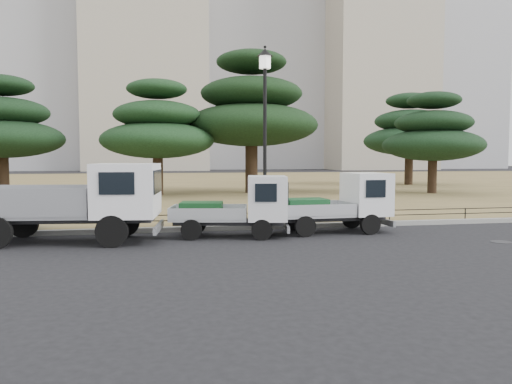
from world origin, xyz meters
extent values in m
plane|color=black|center=(0.00, 0.00, 0.00)|extent=(220.00, 220.00, 0.00)
cube|color=olive|center=(0.00, 30.60, 0.07)|extent=(120.00, 56.00, 0.15)
cube|color=gray|center=(0.00, 2.60, 0.08)|extent=(120.00, 0.25, 0.16)
cylinder|color=black|center=(-4.31, 0.05, 0.44)|extent=(0.89, 0.28, 0.87)
cylinder|color=black|center=(-4.09, 1.95, 0.44)|extent=(0.89, 0.28, 0.87)
cylinder|color=black|center=(-7.08, 2.30, 0.44)|extent=(0.89, 0.28, 0.87)
cube|color=#2D2D30|center=(-5.65, 1.17, 0.66)|extent=(4.95, 1.60, 0.15)
cube|color=gray|center=(-6.52, 1.27, 1.17)|extent=(3.58, 2.29, 0.85)
cube|color=white|center=(-3.95, 0.97, 1.49)|extent=(1.92, 2.25, 1.49)
cylinder|color=black|center=(-0.13, 0.44, 0.31)|extent=(0.63, 0.28, 0.61)
cylinder|color=black|center=(0.12, 1.77, 0.31)|extent=(0.63, 0.28, 0.61)
cylinder|color=black|center=(-2.15, 0.82, 0.31)|extent=(0.63, 0.28, 0.61)
cylinder|color=black|center=(-1.90, 2.15, 0.31)|extent=(0.63, 0.28, 0.61)
cube|color=#2D2D30|center=(-0.98, 1.29, 0.45)|extent=(3.39, 1.36, 0.14)
cube|color=#A9ADB1|center=(-1.57, 1.40, 0.73)|extent=(2.50, 1.79, 0.41)
cube|color=silver|center=(0.16, 1.07, 1.18)|extent=(1.41, 1.70, 1.32)
cube|color=#14491F|center=(-1.80, 1.44, 0.83)|extent=(1.40, 1.13, 0.45)
cylinder|color=black|center=(3.42, 0.84, 0.32)|extent=(0.65, 0.19, 0.64)
cylinder|color=black|center=(3.37, 2.26, 0.32)|extent=(0.65, 0.19, 0.64)
cylinder|color=black|center=(1.28, 0.77, 0.32)|extent=(0.65, 0.19, 0.64)
cylinder|color=black|center=(1.23, 2.19, 0.32)|extent=(0.65, 0.19, 0.64)
cube|color=#2D2D30|center=(2.36, 1.52, 0.47)|extent=(3.48, 0.90, 0.15)
cube|color=#B1B3B9|center=(1.73, 1.50, 0.76)|extent=(2.43, 1.53, 0.43)
cube|color=white|center=(3.58, 1.56, 1.22)|extent=(1.25, 1.62, 1.36)
cube|color=#165026|center=(1.50, 1.49, 0.87)|extent=(1.34, 0.99, 0.47)
cylinder|color=black|center=(0.48, 2.90, 0.23)|extent=(0.45, 0.45, 0.16)
cylinder|color=black|center=(0.48, 2.90, 2.85)|extent=(0.12, 0.12, 5.07)
cylinder|color=white|center=(0.48, 2.90, 5.58)|extent=(0.41, 0.41, 0.41)
cone|color=black|center=(0.48, 2.90, 5.91)|extent=(0.53, 0.53, 0.25)
cylinder|color=black|center=(0.00, 2.75, 0.35)|extent=(38.00, 0.03, 0.03)
cylinder|color=black|center=(0.00, 2.75, 0.53)|extent=(38.00, 0.03, 0.03)
cylinder|color=black|center=(0.00, 2.75, 0.35)|extent=(0.04, 0.04, 0.40)
cube|color=#1637AA|center=(-7.61, 3.16, 0.48)|extent=(1.62, 1.35, 0.65)
cube|color=#1637AA|center=(-7.33, 3.02, 0.94)|extent=(0.77, 0.71, 0.28)
cylinder|color=#2D2D30|center=(6.50, -1.20, 0.01)|extent=(0.60, 0.60, 0.01)
cylinder|color=black|center=(-11.91, 17.63, 1.51)|extent=(0.61, 0.61, 2.72)
ellipsoid|color=black|center=(-11.91, 17.63, 3.48)|extent=(6.98, 6.98, 2.23)
ellipsoid|color=black|center=(-11.91, 17.63, 5.01)|extent=(5.33, 5.33, 1.71)
ellipsoid|color=black|center=(-11.91, 17.63, 6.54)|extent=(3.68, 3.68, 1.18)
cylinder|color=black|center=(-3.08, 16.51, 1.48)|extent=(0.60, 0.60, 2.66)
ellipsoid|color=#163218|center=(-3.08, 16.51, 3.41)|extent=(6.72, 6.72, 2.15)
ellipsoid|color=#163218|center=(-3.08, 16.51, 4.91)|extent=(5.13, 5.13, 1.64)
ellipsoid|color=#163218|center=(-3.08, 16.51, 6.41)|extent=(3.54, 3.54, 1.13)
cylinder|color=black|center=(2.80, 17.73, 1.91)|extent=(0.79, 0.79, 3.51)
ellipsoid|color=black|center=(2.80, 17.73, 4.45)|extent=(8.45, 8.45, 2.70)
ellipsoid|color=black|center=(2.80, 17.73, 6.43)|extent=(6.45, 6.45, 2.07)
ellipsoid|color=black|center=(2.80, 17.73, 8.40)|extent=(4.46, 4.46, 1.43)
cylinder|color=black|center=(13.89, 15.02, 1.38)|extent=(0.56, 0.56, 2.47)
ellipsoid|color=black|center=(13.89, 15.02, 3.18)|extent=(6.27, 6.27, 2.01)
ellipsoid|color=black|center=(13.89, 15.02, 4.56)|extent=(4.79, 4.79, 1.53)
ellipsoid|color=black|center=(13.89, 15.02, 5.95)|extent=(3.31, 3.31, 1.06)
cylinder|color=black|center=(17.29, 24.38, 1.62)|extent=(0.66, 0.66, 2.93)
ellipsoid|color=black|center=(17.29, 24.38, 3.74)|extent=(7.48, 7.48, 2.39)
ellipsoid|color=black|center=(17.29, 24.38, 5.39)|extent=(5.72, 5.72, 1.83)
ellipsoid|color=black|center=(17.29, 24.38, 7.04)|extent=(3.95, 3.95, 1.26)
cube|color=#AAA08C|center=(-5.00, 85.00, 27.50)|extent=(22.00, 20.00, 55.00)
cube|color=#AAA08C|center=(40.00, 82.00, 24.00)|extent=(20.00, 18.00, 48.00)
cube|color=#A0A0A5|center=(58.00, 90.00, 35.00)|extent=(24.00, 20.00, 70.00)
cylinder|color=#D83F33|center=(72.00, 85.00, 30.00)|extent=(1.80, 1.80, 60.00)
camera|label=1|loc=(-3.08, -13.65, 2.42)|focal=35.00mm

